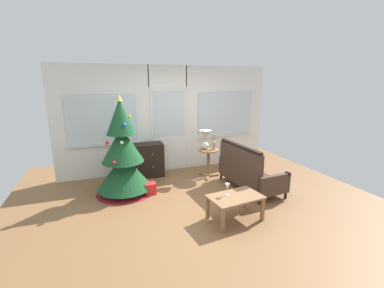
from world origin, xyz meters
name	(u,v)px	position (x,y,z in m)	size (l,w,h in m)	color
ground_plane	(200,204)	(0.00, 0.00, 0.00)	(6.76, 6.76, 0.00)	brown
back_wall_with_door	(168,119)	(0.00, 2.08, 1.28)	(5.20, 0.14, 2.55)	white
christmas_tree	(123,158)	(-1.22, 0.99, 0.72)	(1.12, 1.12, 1.94)	#4C331E
dresser_cabinet	(144,160)	(-0.69, 1.79, 0.39)	(0.91, 0.47, 0.78)	black
settee_sofa	(247,172)	(1.17, 0.32, 0.38)	(0.81, 1.55, 0.96)	black
side_table	(208,157)	(0.70, 1.23, 0.47)	(0.50, 0.48, 0.66)	#8E6642
table_lamp	(206,137)	(0.64, 1.27, 0.95)	(0.28, 0.28, 0.44)	silver
flower_vase	(214,145)	(0.80, 1.17, 0.78)	(0.11, 0.10, 0.35)	tan
coffee_table	(235,200)	(0.33, -0.69, 0.35)	(0.89, 0.61, 0.41)	#8E6642
wine_glass	(227,187)	(0.23, -0.60, 0.55)	(0.08, 0.08, 0.20)	silver
gift_box	(150,188)	(-0.75, 0.77, 0.11)	(0.22, 0.20, 0.22)	red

